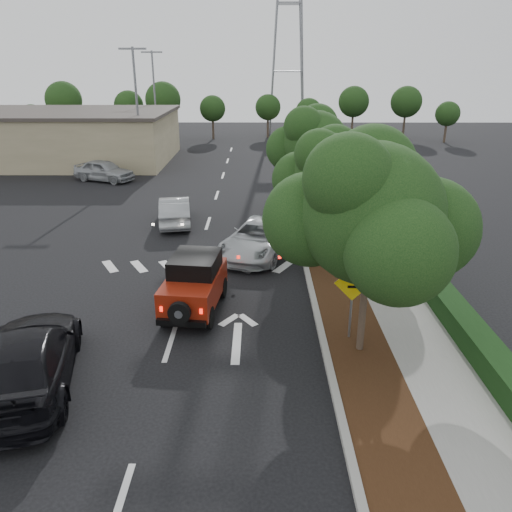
{
  "coord_description": "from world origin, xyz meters",
  "views": [
    {
      "loc": [
        2.64,
        -13.08,
        7.87
      ],
      "look_at": [
        2.57,
        3.0,
        1.64
      ],
      "focal_mm": 35.0,
      "sensor_mm": 36.0,
      "label": 1
    }
  ],
  "objects_px": {
    "silver_suv_ahead": "(259,238)",
    "black_suv_oncoming": "(27,359)",
    "red_jeep": "(195,282)",
    "speed_hump_sign": "(352,292)"
  },
  "relations": [
    {
      "from": "red_jeep",
      "to": "speed_hump_sign",
      "type": "bearing_deg",
      "value": -16.99
    },
    {
      "from": "red_jeep",
      "to": "silver_suv_ahead",
      "type": "bearing_deg",
      "value": 74.37
    },
    {
      "from": "red_jeep",
      "to": "speed_hump_sign",
      "type": "height_order",
      "value": "speed_hump_sign"
    },
    {
      "from": "speed_hump_sign",
      "to": "silver_suv_ahead",
      "type": "bearing_deg",
      "value": 112.92
    },
    {
      "from": "red_jeep",
      "to": "silver_suv_ahead",
      "type": "height_order",
      "value": "red_jeep"
    },
    {
      "from": "black_suv_oncoming",
      "to": "speed_hump_sign",
      "type": "distance_m",
      "value": 9.01
    },
    {
      "from": "silver_suv_ahead",
      "to": "black_suv_oncoming",
      "type": "bearing_deg",
      "value": -102.36
    },
    {
      "from": "black_suv_oncoming",
      "to": "speed_hump_sign",
      "type": "xyz_separation_m",
      "value": [
        8.67,
        2.32,
        0.81
      ]
    },
    {
      "from": "black_suv_oncoming",
      "to": "speed_hump_sign",
      "type": "relative_size",
      "value": 2.39
    },
    {
      "from": "red_jeep",
      "to": "silver_suv_ahead",
      "type": "relative_size",
      "value": 0.73
    }
  ]
}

